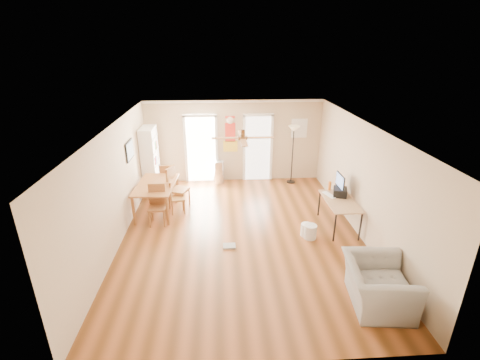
{
  "coord_description": "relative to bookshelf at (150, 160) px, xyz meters",
  "views": [
    {
      "loc": [
        -0.48,
        -6.96,
        4.21
      ],
      "look_at": [
        0.0,
        0.6,
        1.15
      ],
      "focal_mm": 25.55,
      "sensor_mm": 36.0,
      "label": 1
    }
  ],
  "objects": [
    {
      "name": "orange_bottle",
      "position": [
        4.84,
        -1.95,
        -0.15
      ],
      "size": [
        0.08,
        0.08,
        0.22
      ],
      "primitive_type": "cylinder",
      "rotation": [
        0.0,
        0.0,
        -0.02
      ],
      "color": "orange",
      "rests_on": "computer_desk"
    },
    {
      "name": "wall_left",
      "position": [
        -0.21,
        -2.81,
        0.33
      ],
      "size": [
        0.04,
        7.0,
        2.6
      ],
      "primitive_type": null,
      "color": "beige",
      "rests_on": "floor"
    },
    {
      "name": "framed_poster",
      "position": [
        -0.19,
        -1.41,
        0.73
      ],
      "size": [
        0.04,
        0.66,
        0.48
      ],
      "primitive_type": "cube",
      "color": "black",
      "rests_on": "wall_left"
    },
    {
      "name": "wall_right",
      "position": [
        5.29,
        -2.81,
        0.33
      ],
      "size": [
        0.04,
        7.0,
        2.6
      ],
      "primitive_type": null,
      "color": "beige",
      "rests_on": "floor"
    },
    {
      "name": "dining_table",
      "position": [
        0.39,
        -1.46,
        -0.58
      ],
      "size": [
        1.05,
        1.64,
        0.79
      ],
      "primitive_type": null,
      "rotation": [
        0.0,
        0.0,
        -0.06
      ],
      "color": "#A15B34",
      "rests_on": "floor"
    },
    {
      "name": "dining_chair_far",
      "position": [
        0.54,
        -0.39,
        -0.49
      ],
      "size": [
        0.42,
        0.42,
        0.97
      ],
      "primitive_type": null,
      "rotation": [
        0.0,
        0.0,
        3.2
      ],
      "color": "#A96736",
      "rests_on": "floor"
    },
    {
      "name": "kitchen_doorway",
      "position": [
        1.49,
        0.68,
        0.08
      ],
      "size": [
        0.9,
        0.1,
        2.1
      ],
      "primitive_type": null,
      "color": "white",
      "rests_on": "wall_back"
    },
    {
      "name": "keyboard",
      "position": [
        4.74,
        -2.27,
        -0.25
      ],
      "size": [
        0.27,
        0.45,
        0.02
      ],
      "primitive_type": "cube",
      "rotation": [
        0.0,
        0.0,
        0.34
      ],
      "color": "white",
      "rests_on": "computer_desk"
    },
    {
      "name": "wall_front",
      "position": [
        2.54,
        -6.31,
        0.33
      ],
      "size": [
        5.5,
        0.04,
        2.6
      ],
      "primitive_type": null,
      "color": "beige",
      "rests_on": "floor"
    },
    {
      "name": "ceiling_fan",
      "position": [
        2.54,
        -3.11,
        1.46
      ],
      "size": [
        1.24,
        1.24,
        0.2
      ],
      "primitive_type": null,
      "color": "#593819",
      "rests_on": "ceiling"
    },
    {
      "name": "bathroom_doorway",
      "position": [
        3.29,
        0.68,
        0.08
      ],
      "size": [
        0.8,
        0.1,
        2.1
      ],
      "primitive_type": null,
      "color": "white",
      "rests_on": "wall_back"
    },
    {
      "name": "trash_can",
      "position": [
        2.02,
        0.43,
        -0.6
      ],
      "size": [
        0.42,
        0.42,
        0.75
      ],
      "primitive_type": "cylinder",
      "rotation": [
        0.0,
        0.0,
        -0.25
      ],
      "color": "silver",
      "rests_on": "floor"
    },
    {
      "name": "dining_chair_right_a",
      "position": [
        0.94,
        -1.2,
        -0.41
      ],
      "size": [
        0.59,
        0.59,
        1.12
      ],
      "primitive_type": null,
      "rotation": [
        0.0,
        0.0,
        1.23
      ],
      "color": "#A26334",
      "rests_on": "floor"
    },
    {
      "name": "computer_desk",
      "position": [
        4.9,
        -2.59,
        -0.62
      ],
      "size": [
        0.67,
        1.34,
        0.72
      ],
      "primitive_type": null,
      "color": "tan",
      "rests_on": "floor"
    },
    {
      "name": "floor_cloth",
      "position": [
        2.23,
        -3.3,
        -0.95
      ],
      "size": [
        0.28,
        0.22,
        0.04
      ],
      "primitive_type": "cube",
      "rotation": [
        0.0,
        0.0,
        0.01
      ],
      "color": "#979792",
      "rests_on": "floor"
    },
    {
      "name": "torchiere_lamp",
      "position": [
        4.35,
        0.35,
        -0.05
      ],
      "size": [
        0.41,
        0.41,
        1.85
      ],
      "primitive_type": null,
      "rotation": [
        0.0,
        0.0,
        0.2
      ],
      "color": "black",
      "rests_on": "floor"
    },
    {
      "name": "crown_molding",
      "position": [
        2.54,
        -2.81,
        1.59
      ],
      "size": [
        5.5,
        7.0,
        0.08
      ],
      "primitive_type": null,
      "color": "white",
      "rests_on": "wall_back"
    },
    {
      "name": "dining_chair_near",
      "position": [
        0.5,
        -2.14,
        -0.48
      ],
      "size": [
        0.42,
        0.42,
        1.0
      ],
      "primitive_type": null,
      "rotation": [
        0.0,
        0.0,
        0.02
      ],
      "color": "#935E2F",
      "rests_on": "floor"
    },
    {
      "name": "dining_chair_right_b",
      "position": [
        0.94,
        -1.53,
        -0.52
      ],
      "size": [
        0.41,
        0.41,
        0.91
      ],
      "primitive_type": null,
      "rotation": [
        0.0,
        0.0,
        1.69
      ],
      "color": "olive",
      "rests_on": "floor"
    },
    {
      "name": "wall_decal",
      "position": [
        2.41,
        0.67,
        0.58
      ],
      "size": [
        0.46,
        0.03,
        1.1
      ],
      "primitive_type": "cube",
      "color": "red",
      "rests_on": "wall_back"
    },
    {
      "name": "ceiling",
      "position": [
        2.54,
        -2.81,
        1.63
      ],
      "size": [
        5.5,
        7.0,
        0.0
      ],
      "primitive_type": null,
      "color": "silver",
      "rests_on": "floor"
    },
    {
      "name": "wall_back",
      "position": [
        2.54,
        0.69,
        0.33
      ],
      "size": [
        5.5,
        0.04,
        2.6
      ],
      "primitive_type": null,
      "color": "beige",
      "rests_on": "floor"
    },
    {
      "name": "wastebasket_a",
      "position": [
        4.1,
        -3.05,
        -0.81
      ],
      "size": [
        0.29,
        0.29,
        0.33
      ],
      "primitive_type": "cylinder",
      "rotation": [
        0.0,
        0.0,
        -0.0
      ],
      "color": "silver",
      "rests_on": "floor"
    },
    {
      "name": "armchair",
      "position": [
        4.69,
        -5.23,
        -0.59
      ],
      "size": [
        1.17,
        1.3,
        0.77
      ],
      "primitive_type": "imported",
      "rotation": [
        0.0,
        0.0,
        1.46
      ],
      "color": "gray",
      "rests_on": "floor"
    },
    {
      "name": "imac",
      "position": [
        5.01,
        -2.19,
        -0.0
      ],
      "size": [
        0.09,
        0.55,
        0.51
      ],
      "primitive_type": null,
      "rotation": [
        0.0,
        0.0,
        -0.02
      ],
      "color": "black",
      "rests_on": "computer_desk"
    },
    {
      "name": "floor",
      "position": [
        2.54,
        -2.81,
        -0.97
      ],
      "size": [
        7.0,
        7.0,
        0.0
      ],
      "primitive_type": "plane",
      "color": "brown",
      "rests_on": "ground"
    },
    {
      "name": "bookshelf",
      "position": [
        0.0,
        0.0,
        0.0
      ],
      "size": [
        0.61,
        0.95,
        1.95
      ],
      "primitive_type": null,
      "rotation": [
        0.0,
        0.0,
        0.27
      ],
      "color": "white",
      "rests_on": "floor"
    },
    {
      "name": "wastebasket_b",
      "position": [
        4.04,
        -2.93,
        -0.82
      ],
      "size": [
        0.29,
        0.29,
        0.3
      ],
      "primitive_type": "cylinder",
      "rotation": [
        0.0,
        0.0,
        0.11
      ],
      "color": "white",
      "rests_on": "floor"
    },
    {
      "name": "ac_grille",
      "position": [
        4.59,
        0.66,
        0.73
      ],
      "size": [
        0.5,
        0.04,
        0.6
      ],
      "primitive_type": "cube",
      "color": "white",
      "rests_on": "wall_back"
    },
    {
      "name": "printer",
      "position": [
        4.99,
        -2.31,
        -0.16
      ],
      "size": [
        0.41,
        0.45,
        0.19
      ],
      "primitive_type": "cube",
      "rotation": [
        0.0,
        0.0,
        -0.3
      ],
      "color": "black",
      "rests_on": "computer_desk"
    }
  ]
}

